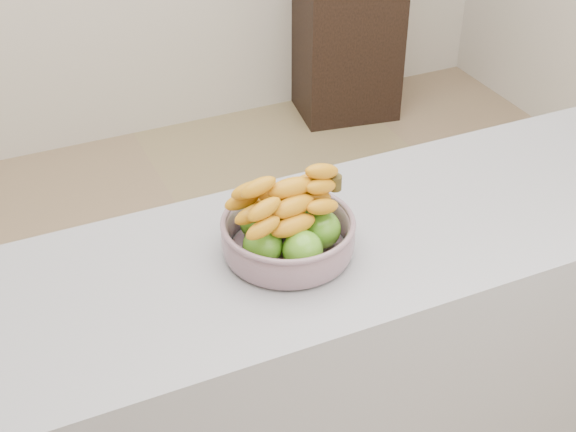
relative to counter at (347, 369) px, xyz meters
name	(u,v)px	position (x,y,z in m)	size (l,w,h in m)	color
ground	(295,399)	(0.00, 0.33, -0.45)	(4.00, 4.00, 0.00)	#8B7255
counter	(347,369)	(0.00, 0.00, 0.00)	(2.00, 0.60, 0.90)	gray
cabinet	(347,32)	(1.12, 2.11, -0.01)	(0.49, 0.39, 0.89)	black
fruit_bowl	(288,230)	(-0.18, 0.00, 0.51)	(0.30, 0.30, 0.20)	#8990A5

